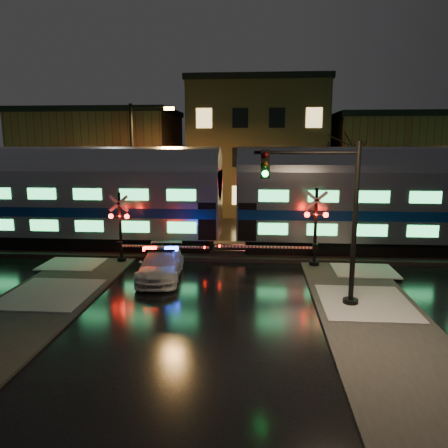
{
  "coord_description": "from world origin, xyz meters",
  "views": [
    {
      "loc": [
        2.21,
        -19.86,
        6.37
      ],
      "look_at": [
        0.42,
        2.5,
        2.2
      ],
      "focal_mm": 35.0,
      "sensor_mm": 36.0,
      "label": 1
    }
  ],
  "objects": [
    {
      "name": "ground",
      "position": [
        0.0,
        0.0,
        0.0
      ],
      "size": [
        120.0,
        120.0,
        0.0
      ],
      "primitive_type": "plane",
      "color": "black",
      "rests_on": "ground"
    },
    {
      "name": "crossing_signal_right",
      "position": [
        4.78,
        2.31,
        1.72
      ],
      "size": [
        5.85,
        0.66,
        4.15
      ],
      "color": "black",
      "rests_on": "ground"
    },
    {
      "name": "ballast",
      "position": [
        0.0,
        5.0,
        0.12
      ],
      "size": [
        90.0,
        4.2,
        0.24
      ],
      "primitive_type": "cube",
      "color": "black",
      "rests_on": "ground"
    },
    {
      "name": "building_right",
      "position": [
        15.0,
        22.0,
        4.25
      ],
      "size": [
        12.0,
        10.0,
        8.5
      ],
      "primitive_type": "cube",
      "color": "#51331F",
      "rests_on": "ground"
    },
    {
      "name": "sidewalk_left",
      "position": [
        -6.5,
        -6.0,
        0.06
      ],
      "size": [
        4.0,
        20.0,
        0.12
      ],
      "primitive_type": "cube",
      "color": "#2D2D2D",
      "rests_on": "ground"
    },
    {
      "name": "crossing_signal_left",
      "position": [
        -4.75,
        2.3,
        1.58
      ],
      "size": [
        5.4,
        0.64,
        3.83
      ],
      "color": "black",
      "rests_on": "ground"
    },
    {
      "name": "streetlight",
      "position": [
        -5.95,
        9.0,
        5.14
      ],
      "size": [
        2.98,
        0.31,
        8.91
      ],
      "color": "black",
      "rests_on": "ground"
    },
    {
      "name": "building_mid",
      "position": [
        2.0,
        22.5,
        5.75
      ],
      "size": [
        12.0,
        11.0,
        11.5
      ],
      "primitive_type": "cube",
      "color": "brown",
      "rests_on": "ground"
    },
    {
      "name": "building_left",
      "position": [
        -13.0,
        22.0,
        4.5
      ],
      "size": [
        14.0,
        10.0,
        9.0
      ],
      "primitive_type": "cube",
      "color": "#51331F",
      "rests_on": "ground"
    },
    {
      "name": "sidewalk_right",
      "position": [
        6.5,
        -6.0,
        0.06
      ],
      "size": [
        4.0,
        20.0,
        0.12
      ],
      "primitive_type": "cube",
      "color": "#2D2D2D",
      "rests_on": "ground"
    },
    {
      "name": "train",
      "position": [
        0.5,
        5.0,
        3.38
      ],
      "size": [
        51.0,
        3.12,
        5.92
      ],
      "color": "black",
      "rests_on": "ballast"
    },
    {
      "name": "police_car",
      "position": [
        -2.39,
        -0.09,
        0.69
      ],
      "size": [
        2.3,
        4.85,
        1.53
      ],
      "rotation": [
        0.0,
        0.0,
        0.08
      ],
      "color": "silver",
      "rests_on": "ground"
    },
    {
      "name": "traffic_light",
      "position": [
        4.87,
        -3.2,
        3.43
      ],
      "size": [
        4.17,
        0.73,
        6.45
      ],
      "rotation": [
        0.0,
        0.0,
        0.19
      ],
      "color": "black",
      "rests_on": "ground"
    }
  ]
}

